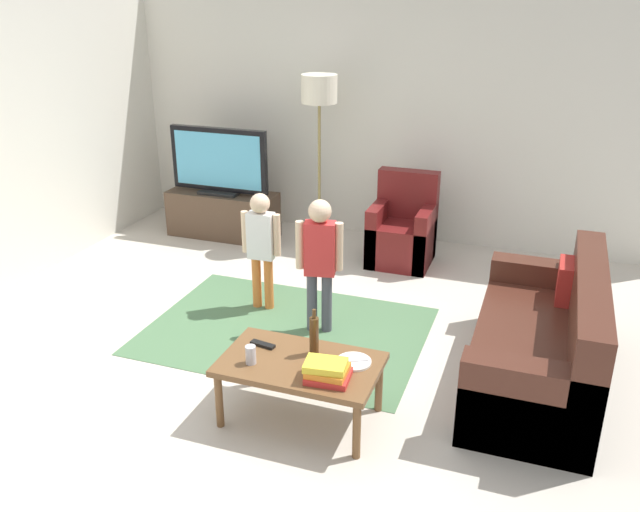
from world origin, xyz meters
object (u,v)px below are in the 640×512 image
(armchair, at_px, (403,233))
(soda_can, at_px, (251,355))
(child_center, at_px, (319,254))
(bottle, at_px, (314,335))
(tv_stand, at_px, (223,215))
(floor_lamp, at_px, (319,98))
(book_stack, at_px, (327,371))
(couch, at_px, (547,348))
(plate, at_px, (354,362))
(tv, at_px, (219,162))
(child_near_tv, at_px, (261,241))
(coffee_table, at_px, (300,368))
(tv_remote, at_px, (263,344))

(armchair, height_order, soda_can, armchair)
(child_center, height_order, bottle, child_center)
(tv_stand, relative_size, child_center, 1.08)
(tv_stand, distance_m, child_center, 2.47)
(floor_lamp, height_order, book_stack, floor_lamp)
(couch, distance_m, book_stack, 1.64)
(floor_lamp, relative_size, book_stack, 6.21)
(plate, bearing_deg, book_stack, -112.97)
(tv, xyz_separation_m, soda_can, (1.75, -2.95, -0.37))
(child_near_tv, distance_m, bottle, 1.56)
(tv, xyz_separation_m, armchair, (2.03, -0.02, -0.55))
(armchair, distance_m, plate, 2.73)
(child_near_tv, distance_m, coffee_table, 1.65)
(tv, relative_size, plate, 5.00)
(tv, relative_size, child_near_tv, 1.07)
(tv_remote, bearing_deg, coffee_table, -9.44)
(armchair, relative_size, floor_lamp, 0.51)
(floor_lamp, height_order, plate, floor_lamp)
(tv_stand, height_order, child_center, child_center)
(tv, distance_m, armchair, 2.11)
(coffee_table, bearing_deg, child_center, 103.95)
(tv_stand, relative_size, child_near_tv, 1.17)
(floor_lamp, bearing_deg, child_near_tv, -87.56)
(tv, relative_size, book_stack, 3.84)
(tv_stand, xyz_separation_m, child_center, (1.74, -1.70, 0.42))
(tv_stand, xyz_separation_m, bottle, (2.08, -2.73, 0.31))
(bottle, bearing_deg, tv, 127.50)
(armchair, height_order, floor_lamp, floor_lamp)
(floor_lamp, height_order, tv_remote, floor_lamp)
(child_center, bearing_deg, child_near_tv, 159.29)
(book_stack, relative_size, soda_can, 2.39)
(tv, distance_m, tv_remote, 3.26)
(soda_can, relative_size, plate, 0.55)
(child_center, bearing_deg, bottle, -71.95)
(tv, height_order, floor_lamp, floor_lamp)
(tv, xyz_separation_m, child_near_tv, (1.14, -1.45, -0.23))
(child_center, relative_size, coffee_table, 1.11)
(floor_lamp, distance_m, coffee_table, 3.36)
(tv_stand, relative_size, book_stack, 4.19)
(armchair, bearing_deg, child_center, -99.94)
(armchair, height_order, bottle, armchair)
(bottle, height_order, tv_remote, bottle)
(child_near_tv, distance_m, book_stack, 1.87)
(floor_lamp, height_order, soda_can, floor_lamp)
(child_center, bearing_deg, tv, 136.06)
(floor_lamp, distance_m, soda_can, 3.36)
(tv_remote, bearing_deg, tv_stand, 131.15)
(child_near_tv, bearing_deg, armchair, 58.23)
(couch, height_order, tv_remote, couch)
(coffee_table, xyz_separation_m, soda_can, (-0.28, -0.12, 0.11))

